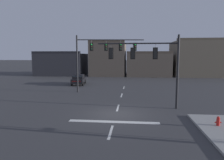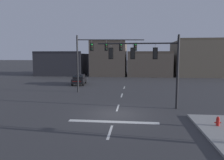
{
  "view_description": "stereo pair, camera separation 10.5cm",
  "coord_description": "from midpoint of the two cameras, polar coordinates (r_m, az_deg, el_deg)",
  "views": [
    {
      "loc": [
        1.33,
        -16.25,
        4.63
      ],
      "look_at": [
        -0.69,
        3.64,
        2.31
      ],
      "focal_mm": 33.63,
      "sensor_mm": 36.0,
      "label": 1
    },
    {
      "loc": [
        1.44,
        -16.24,
        4.63
      ],
      "look_at": [
        -0.69,
        3.64,
        2.31
      ],
      "focal_mm": 33.63,
      "sensor_mm": 36.0,
      "label": 2
    }
  ],
  "objects": [
    {
      "name": "ground_plane",
      "position": [
        16.95,
        1.21,
        -9.23
      ],
      "size": [
        400.0,
        400.0,
        0.0
      ],
      "primitive_type": "plane",
      "color": "#353538"
    },
    {
      "name": "stop_bar_paint",
      "position": [
        15.04,
        0.55,
        -11.29
      ],
      "size": [
        6.4,
        0.5,
        0.01
      ],
      "primitive_type": "cube",
      "color": "silver",
      "rests_on": "ground"
    },
    {
      "name": "lane_centreline",
      "position": [
        18.88,
        1.73,
        -7.57
      ],
      "size": [
        0.16,
        26.4,
        0.01
      ],
      "color": "silver",
      "rests_on": "ground"
    },
    {
      "name": "signal_mast_near_side",
      "position": [
        18.62,
        10.64,
        5.61
      ],
      "size": [
        7.06,
        0.47,
        6.44
      ],
      "color": "black",
      "rests_on": "ground"
    },
    {
      "name": "signal_mast_far_side",
      "position": [
        26.48,
        -3.07,
        7.65
      ],
      "size": [
        8.39,
        1.18,
        7.18
      ],
      "color": "black",
      "rests_on": "ground"
    },
    {
      "name": "car_lot_nearside",
      "position": [
        34.12,
        -8.85,
        0.19
      ],
      "size": [
        2.28,
        4.59,
        1.61
      ],
      "color": "black",
      "rests_on": "ground"
    },
    {
      "name": "fire_hydrant",
      "position": [
        15.37,
        26.99,
        -10.37
      ],
      "size": [
        0.4,
        0.3,
        0.75
      ],
      "color": "red",
      "rests_on": "ground"
    },
    {
      "name": "building_row",
      "position": [
        50.34,
        8.74,
        5.03
      ],
      "size": [
        44.68,
        13.35,
        8.3
      ],
      "color": "#2D2D33",
      "rests_on": "ground"
    }
  ]
}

